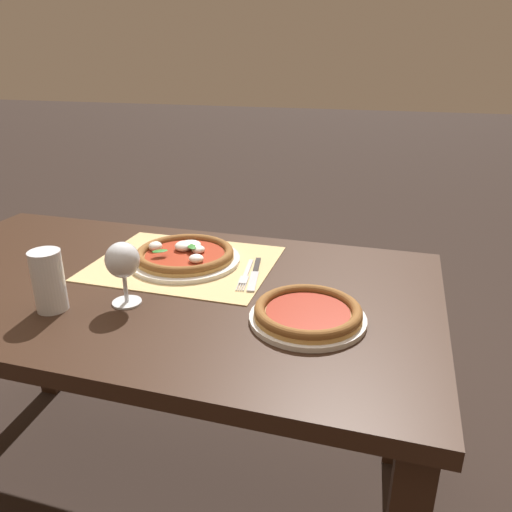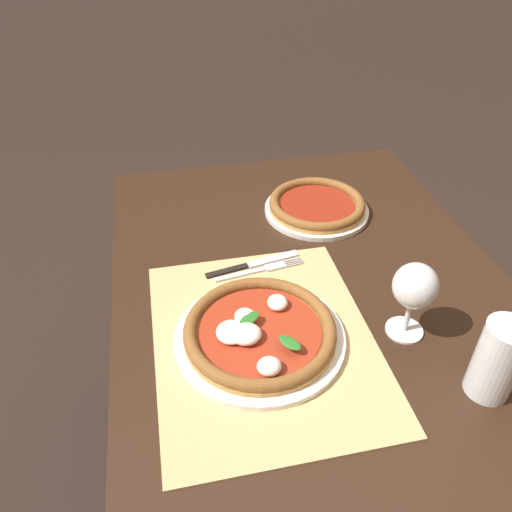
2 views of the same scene
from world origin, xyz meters
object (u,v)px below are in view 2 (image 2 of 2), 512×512
pizza_far (317,206)px  knife (253,264)px  pizza_near (259,332)px  pint_glass (497,361)px  fork (260,270)px  wine_glass (415,289)px

pizza_far → knife: 0.27m
pizza_near → knife: pizza_near is taller
pint_glass → fork: (-0.38, -0.30, -0.06)m
pint_glass → knife: pint_glass is taller
pizza_far → pint_glass: (0.58, 0.11, 0.05)m
fork → knife: (-0.02, -0.01, 0.00)m
pizza_far → fork: bearing=-42.9°
pizza_far → wine_glass: (0.43, 0.04, 0.09)m
pizza_far → knife: pizza_far is taller
pizza_near → pint_glass: size_ratio=2.15×
pizza_near → wine_glass: size_ratio=2.02×
pizza_near → pizza_far: pizza_near is taller
pint_glass → knife: 0.51m
wine_glass → knife: 0.36m
pizza_far → knife: bearing=-47.8°
pizza_far → fork: pizza_far is taller
pizza_far → fork: (0.20, -0.19, -0.01)m
pizza_near → fork: size_ratio=1.56×
pizza_far → pint_glass: 0.60m
pizza_near → fork: pizza_near is taller
wine_glass → pint_glass: (0.15, 0.07, -0.04)m
pizza_near → fork: (-0.19, 0.04, -0.02)m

